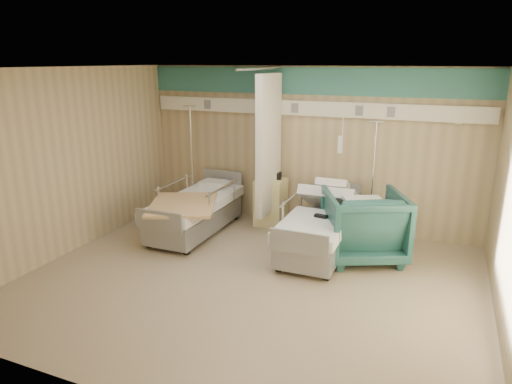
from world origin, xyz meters
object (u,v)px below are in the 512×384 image
Objects in this scene: bed_left at (195,215)px; iv_stand_left at (193,194)px; bed_right at (319,233)px; visitor_armchair at (363,225)px; bedside_cabinet at (271,202)px; iv_stand_right at (370,214)px.

bed_left is 0.91m from iv_stand_left.
bed_right is at bearing -15.90° from iv_stand_left.
iv_stand_left reaches higher than visitor_armchair.
bed_left is (-2.20, 0.00, 0.00)m from bed_right.
visitor_armchair is (2.85, 0.06, 0.21)m from bed_left.
visitor_armchair is at bearing -24.96° from bedside_cabinet.
iv_stand_left is (-3.33, 0.70, -0.09)m from visitor_armchair.
bed_left is at bearing -160.75° from iv_stand_right.
iv_stand_right is at bearing 19.25° from bed_left.
iv_stand_right reaches higher than visitor_armchair.
visitor_armchair is 0.59× the size of iv_stand_right.
iv_stand_left is at bearing 122.16° from bed_left.
bedside_cabinet is 0.74× the size of visitor_armchair.
bed_right is 1.10× the size of iv_stand_right.
bedside_cabinet reaches higher than bed_right.
visitor_armchair is 3.40m from iv_stand_left.
bed_right is 2.54× the size of bedside_cabinet.
iv_stand_right is (-0.04, 0.92, -0.12)m from visitor_armchair.
bedside_cabinet is 1.99m from visitor_armchair.
iv_stand_left reaches higher than iv_stand_right.
bedside_cabinet is at bearing -177.39° from iv_stand_right.
iv_stand_right is at bearing 58.28° from bed_right.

